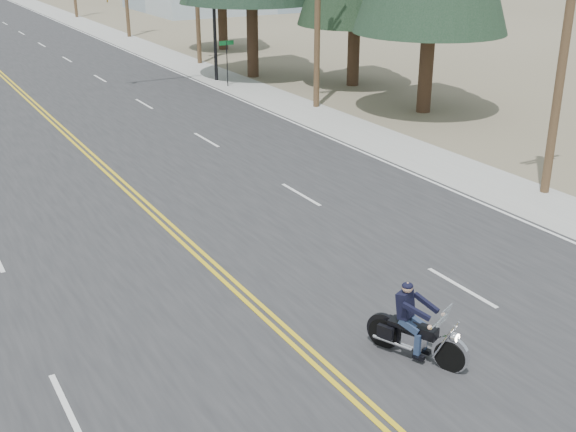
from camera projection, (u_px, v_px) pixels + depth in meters
The scene contains 4 objects.
sidewalk_right at pixel (67, 18), 74.57m from camera, with size 3.00×200.00×0.01m, color #A5A5A0.
street_sign at pixel (227, 55), 41.38m from camera, with size 0.90×0.06×2.62m.
utility_pole_a at pixel (568, 24), 23.00m from camera, with size 2.20×0.30×11.00m.
motorcyclist at pixel (418, 323), 15.11m from camera, with size 0.94×2.19×1.71m, color black, non-canonical shape.
Camera 1 is at (-7.04, -8.02, 8.54)m, focal length 45.00 mm.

